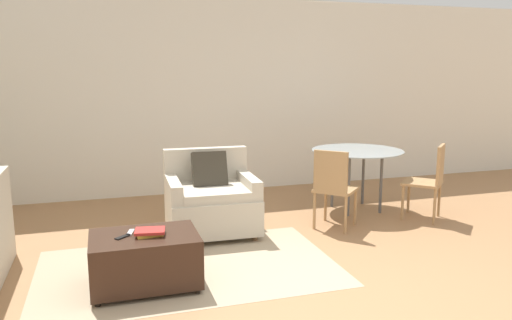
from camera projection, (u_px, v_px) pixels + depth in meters
ground_plane at (326, 297)px, 3.91m from camera, size 20.00×20.00×0.00m
wall_back at (218, 97)px, 7.14m from camera, size 12.00×0.06×2.75m
area_rug at (189, 268)px, 4.48m from camera, size 2.63×1.64×0.01m
armchair at (211, 201)px, 5.40m from camera, size 0.96×0.87×0.89m
ottoman at (145, 259)px, 4.06m from camera, size 0.86×0.61×0.44m
book_stack at (150, 232)px, 4.02m from camera, size 0.26×0.21×0.05m
tv_remote_primary at (123, 237)px, 3.97m from camera, size 0.13×0.12×0.01m
tv_remote_secondary at (130, 232)px, 4.08m from camera, size 0.08×0.16×0.01m
dining_table at (357, 157)px, 6.23m from camera, size 1.14×1.14×0.77m
dining_chair_near_left at (333, 184)px, 5.49m from camera, size 0.59×0.59×0.90m
dining_chair_near_right at (430, 177)px, 5.85m from camera, size 0.59×0.59×0.90m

